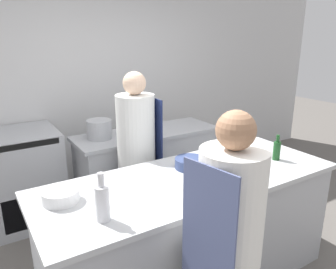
# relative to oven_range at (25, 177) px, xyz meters

# --- Properties ---
(wall_back) EXTENTS (8.00, 0.06, 2.80)m
(wall_back) POSITION_rel_oven_range_xyz_m (0.97, 0.42, 0.89)
(wall_back) COLOR silver
(wall_back) RESTS_ON ground_plane
(prep_counter) EXTENTS (2.40, 0.91, 0.94)m
(prep_counter) POSITION_rel_oven_range_xyz_m (0.97, -1.71, -0.04)
(prep_counter) COLOR #A8AAAF
(prep_counter) RESTS_ON ground_plane
(pass_counter) EXTENTS (1.64, 0.59, 0.94)m
(pass_counter) POSITION_rel_oven_range_xyz_m (1.26, -0.45, -0.04)
(pass_counter) COLOR #A8AAAF
(pass_counter) RESTS_ON ground_plane
(oven_range) EXTENTS (0.73, 0.74, 1.02)m
(oven_range) POSITION_rel_oven_range_xyz_m (0.00, 0.00, 0.00)
(oven_range) COLOR #A8AAAF
(oven_range) RESTS_ON ground_plane
(chef_at_prep_near) EXTENTS (0.41, 0.40, 1.63)m
(chef_at_prep_near) POSITION_rel_oven_range_xyz_m (0.72, -2.40, 0.30)
(chef_at_prep_near) COLOR black
(chef_at_prep_near) RESTS_ON ground_plane
(chef_at_stove) EXTENTS (0.37, 0.35, 1.68)m
(chef_at_stove) POSITION_rel_oven_range_xyz_m (0.88, -0.95, 0.33)
(chef_at_stove) COLOR black
(chef_at_stove) RESTS_ON ground_plane
(bottle_olive_oil) EXTENTS (0.06, 0.06, 0.22)m
(bottle_olive_oil) POSITION_rel_oven_range_xyz_m (1.81, -1.80, 0.52)
(bottle_olive_oil) COLOR #19471E
(bottle_olive_oil) RESTS_ON prep_counter
(bottle_vinegar) EXTENTS (0.07, 0.07, 0.21)m
(bottle_vinegar) POSITION_rel_oven_range_xyz_m (1.28, -1.79, 0.51)
(bottle_vinegar) COLOR black
(bottle_vinegar) RESTS_ON prep_counter
(bottle_wine) EXTENTS (0.08, 0.08, 0.23)m
(bottle_wine) POSITION_rel_oven_range_xyz_m (0.74, -2.02, 0.52)
(bottle_wine) COLOR #2D5175
(bottle_wine) RESTS_ON prep_counter
(bottle_cooking_oil) EXTENTS (0.08, 0.08, 0.30)m
(bottle_cooking_oil) POSITION_rel_oven_range_xyz_m (0.16, -1.92, 0.55)
(bottle_cooking_oil) COLOR silver
(bottle_cooking_oil) RESTS_ON prep_counter
(bowl_mixing_large) EXTENTS (0.24, 0.24, 0.08)m
(bowl_mixing_large) POSITION_rel_oven_range_xyz_m (0.01, -1.56, 0.47)
(bowl_mixing_large) COLOR white
(bowl_mixing_large) RESTS_ON prep_counter
(bowl_prep_small) EXTENTS (0.19, 0.19, 0.07)m
(bowl_prep_small) POSITION_rel_oven_range_xyz_m (1.00, -1.98, 0.46)
(bowl_prep_small) COLOR #B7BABC
(bowl_prep_small) RESTS_ON prep_counter
(bowl_ceramic_blue) EXTENTS (0.25, 0.25, 0.08)m
(bowl_ceramic_blue) POSITION_rel_oven_range_xyz_m (1.06, -1.56, 0.47)
(bowl_ceramic_blue) COLOR navy
(bowl_ceramic_blue) RESTS_ON prep_counter
(cup) EXTENTS (0.08, 0.08, 0.10)m
(cup) POSITION_rel_oven_range_xyz_m (1.58, -1.44, 0.48)
(cup) COLOR white
(cup) RESTS_ON prep_counter
(stockpot) EXTENTS (0.26, 0.26, 0.20)m
(stockpot) POSITION_rel_oven_range_xyz_m (0.72, -0.40, 0.53)
(stockpot) COLOR #A8AAAF
(stockpot) RESTS_ON pass_counter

